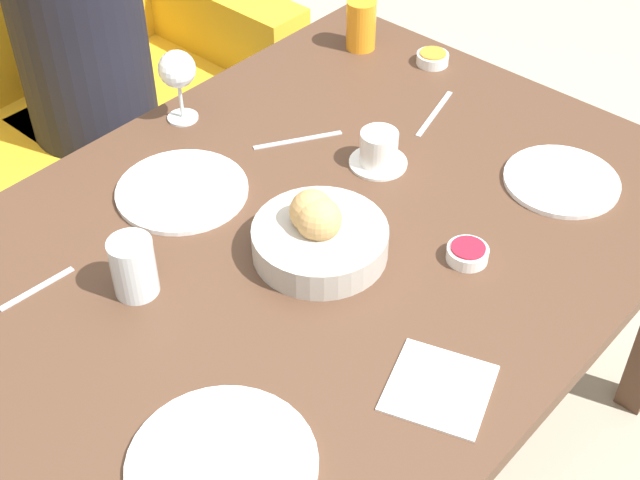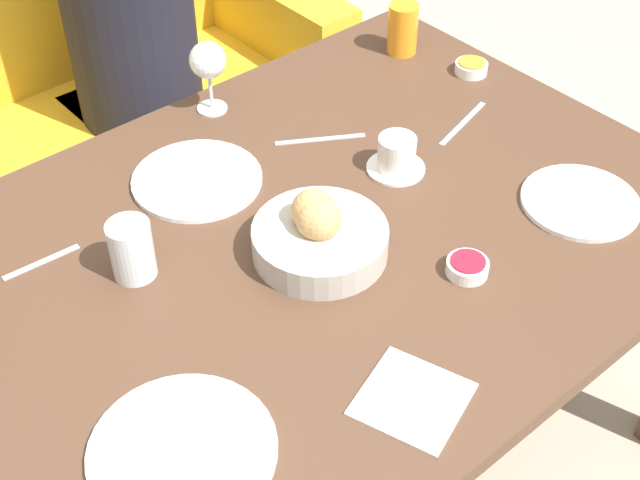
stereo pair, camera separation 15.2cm
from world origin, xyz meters
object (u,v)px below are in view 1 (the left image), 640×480
object	(u,v)px
bread_basket	(319,233)
coffee_cup	(379,150)
plate_near_right	(562,181)
couch	(18,168)
seated_person	(92,94)
juice_glass	(361,25)
knife_silver	(434,114)
plate_near_left	(222,464)
plate_far_center	(182,191)
fork_silver	(298,140)
jam_bowl_honey	(433,58)
water_tumbler	(133,267)
spoon_coffee	(37,289)
wine_glass	(177,72)
jam_bowl_berry	(467,253)
napkin	(439,388)

from	to	relation	value
bread_basket	coffee_cup	world-z (taller)	bread_basket
plate_near_right	coffee_cup	xyz separation A→B (m)	(-0.19, 0.30, 0.03)
couch	seated_person	xyz separation A→B (m)	(0.17, -0.15, 0.21)
juice_glass	knife_silver	world-z (taller)	juice_glass
couch	plate_near_left	bearing A→B (deg)	-108.75
bread_basket	coffee_cup	distance (m)	0.28
knife_silver	plate_far_center	bearing A→B (deg)	159.52
juice_glass	fork_silver	distance (m)	0.40
jam_bowl_honey	knife_silver	world-z (taller)	jam_bowl_honey
bread_basket	water_tumbler	bearing A→B (deg)	148.88
juice_glass	fork_silver	bearing A→B (deg)	-158.66
plate_near_right	juice_glass	size ratio (longest dim) A/B	1.90
knife_silver	seated_person	bearing A→B (deg)	108.61
seated_person	juice_glass	bearing A→B (deg)	-54.34
plate_near_right	water_tumbler	bearing A→B (deg)	152.42
spoon_coffee	fork_silver	bearing A→B (deg)	-3.50
fork_silver	knife_silver	world-z (taller)	same
water_tumbler	jam_bowl_honey	distance (m)	0.91
wine_glass	coffee_cup	bearing A→B (deg)	-69.70
bread_basket	wine_glass	world-z (taller)	wine_glass
knife_silver	spoon_coffee	bearing A→B (deg)	167.83
bread_basket	jam_bowl_honey	size ratio (longest dim) A/B	3.24
jam_bowl_honey	plate_near_left	bearing A→B (deg)	-158.30
water_tumbler	jam_bowl_honey	size ratio (longest dim) A/B	1.46
wine_glass	spoon_coffee	size ratio (longest dim) A/B	1.13
jam_bowl_berry	juice_glass	bearing A→B (deg)	54.19
bread_basket	wine_glass	size ratio (longest dim) A/B	1.51
coffee_cup	jam_bowl_honey	bearing A→B (deg)	21.24
fork_silver	knife_silver	bearing A→B (deg)	-29.70
wine_glass	jam_bowl_berry	distance (m)	0.69
bread_basket	fork_silver	xyz separation A→B (m)	(0.22, 0.25, -0.04)
couch	plate_near_right	world-z (taller)	couch
seated_person	plate_far_center	distance (m)	0.71
juice_glass	water_tumbler	xyz separation A→B (m)	(-0.86, -0.23, -0.00)
seated_person	fork_silver	xyz separation A→B (m)	(0.02, -0.69, 0.17)
water_tumbler	spoon_coffee	xyz separation A→B (m)	(-0.11, 0.13, -0.05)
jam_bowl_berry	coffee_cup	bearing A→B (deg)	69.02
juice_glass	wine_glass	distance (m)	0.48
plate_far_center	napkin	size ratio (longest dim) A/B	1.32
plate_near_left	juice_glass	distance (m)	1.16
seated_person	plate_far_center	xyz separation A→B (m)	(-0.24, -0.64, 0.18)
couch	plate_far_center	bearing A→B (deg)	-95.19
seated_person	spoon_coffee	size ratio (longest dim) A/B	8.92
spoon_coffee	plate_far_center	bearing A→B (deg)	2.03
spoon_coffee	jam_bowl_berry	bearing A→B (deg)	-42.47
wine_glass	couch	bearing A→B (deg)	98.68
jam_bowl_berry	napkin	world-z (taller)	jam_bowl_berry
water_tumbler	wine_glass	size ratio (longest dim) A/B	0.68
water_tumbler	plate_near_right	bearing A→B (deg)	-27.58
couch	jam_bowl_berry	xyz separation A→B (m)	(0.13, -1.30, 0.40)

